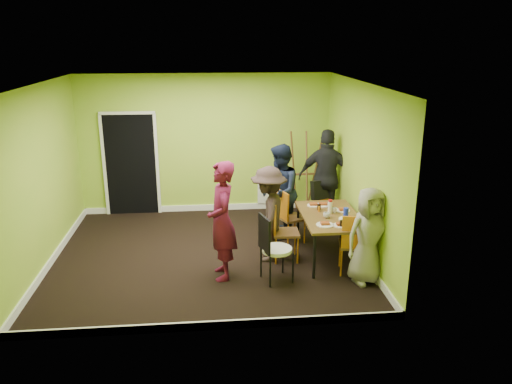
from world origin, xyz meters
The scene contains 28 objects.
ground centered at (0.00, 0.00, 0.00)m, with size 5.00×5.00×0.00m, color black.
room_walls centered at (-0.02, 0.04, 0.99)m, with size 5.04×4.54×2.82m.
dining_table centered at (1.97, -0.31, 0.70)m, with size 0.90×1.50×0.75m.
chair_left_far centered at (1.40, 0.40, 0.54)m, with size 0.51×0.51×0.95m.
chair_left_near centered at (1.18, -0.28, 0.56)m, with size 0.43×0.43×0.99m.
chair_back_end centered at (2.14, 1.06, 0.65)m, with size 0.51×0.55×0.92m.
chair_front_end centered at (2.18, -0.91, 0.55)m, with size 0.47×0.47×0.97m.
chair_bentwood centered at (0.95, -1.01, 0.57)m, with size 0.50×0.49×1.03m.
easel centered at (1.99, 1.94, 0.85)m, with size 0.69×0.65×1.72m.
plate_near_left centered at (1.79, 0.16, 0.76)m, with size 0.21×0.21×0.01m, color white.
plate_near_right centered at (1.78, -0.75, 0.76)m, with size 0.27×0.27×0.01m, color white.
plate_far_back centered at (1.95, 0.16, 0.76)m, with size 0.25×0.25×0.01m, color white.
plate_far_front centered at (2.01, -0.79, 0.76)m, with size 0.24×0.24×0.01m, color white.
plate_wall_back centered at (2.22, -0.14, 0.76)m, with size 0.23×0.23×0.01m, color white.
plate_wall_front centered at (2.18, -0.54, 0.76)m, with size 0.27×0.27×0.01m, color white.
thermos centered at (1.98, -0.22, 0.85)m, with size 0.07×0.07×0.19m, color white.
blue_bottle centered at (2.14, -0.57, 0.85)m, with size 0.08×0.08×0.20m, color #1729B1.
orange_bottle centered at (1.82, -0.14, 0.79)m, with size 0.03×0.03×0.09m, color orange.
glass_mid centered at (1.84, -0.05, 0.80)m, with size 0.06×0.06×0.09m, color black.
glass_back centered at (2.05, 0.05, 0.80)m, with size 0.07×0.07×0.09m, color black.
glass_front centered at (2.01, -0.84, 0.80)m, with size 0.06×0.06×0.10m, color black.
cup_a centered at (1.88, -0.43, 0.79)m, with size 0.11×0.11×0.09m, color white.
cup_b centered at (2.06, -0.22, 0.79)m, with size 0.09×0.09×0.08m, color white.
person_standing centered at (0.22, -0.80, 0.89)m, with size 0.65×0.43×1.79m, color #560E2B.
person_left_far centered at (1.29, 0.69, 0.85)m, with size 0.82×0.64×1.69m, color black.
person_left_near centered at (0.98, -0.25, 0.77)m, with size 1.00×0.57×1.55m, color #2F221F.
person_back_end centered at (2.26, 1.20, 0.93)m, with size 1.09×0.45×1.85m, color black.
person_front_end centered at (2.33, -1.16, 0.72)m, with size 0.71×0.46×1.44m, color gray.
Camera 1 is at (0.07, -7.65, 3.48)m, focal length 35.00 mm.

